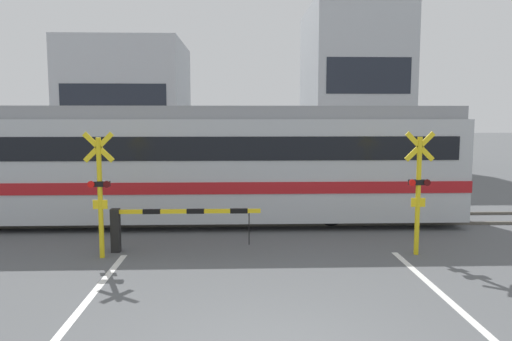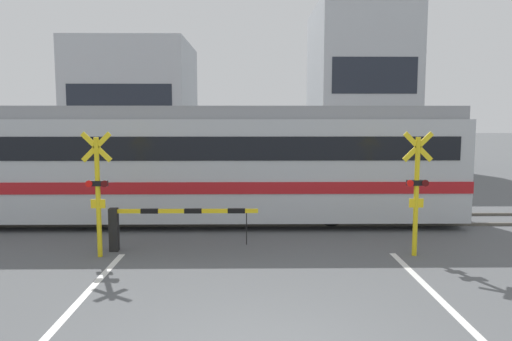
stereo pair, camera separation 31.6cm
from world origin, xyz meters
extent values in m
cube|color=#5B564C|center=(0.00, 8.01, 0.04)|extent=(50.00, 0.10, 0.08)
cube|color=#5B564C|center=(0.00, 9.44, 0.04)|extent=(50.00, 0.10, 0.08)
cube|color=#B7BCC1|center=(-3.89, 8.72, 1.64)|extent=(19.49, 2.94, 2.83)
cube|color=gray|center=(-3.89, 8.72, 3.24)|extent=(19.30, 2.59, 0.36)
cube|color=red|center=(-3.89, 8.72, 1.22)|extent=(19.51, 3.00, 0.32)
cube|color=black|center=(-3.89, 8.72, 2.28)|extent=(18.71, 2.98, 0.64)
cylinder|color=black|center=(2.15, 8.01, 0.38)|extent=(0.76, 0.12, 0.76)
cylinder|color=black|center=(2.15, 9.44, 0.38)|extent=(0.76, 0.12, 0.76)
cube|color=black|center=(-3.35, 5.45, 0.51)|extent=(0.20, 0.20, 1.02)
cube|color=yellow|center=(-1.67, 5.45, 0.95)|extent=(3.37, 0.09, 0.09)
cube|color=black|center=(-2.51, 5.45, 0.95)|extent=(0.40, 0.10, 0.10)
cube|color=black|center=(-1.50, 5.45, 0.95)|extent=(0.40, 0.10, 0.10)
cube|color=black|center=(-0.49, 5.45, 0.95)|extent=(0.40, 0.10, 0.10)
cylinder|color=black|center=(-0.26, 5.45, 0.52)|extent=(0.02, 0.02, 0.76)
cube|color=black|center=(3.35, 11.79, 0.51)|extent=(0.20, 0.20, 1.02)
cube|color=yellow|center=(1.67, 11.79, 0.95)|extent=(3.37, 0.09, 0.09)
cube|color=black|center=(2.51, 11.79, 0.95)|extent=(0.40, 0.10, 0.10)
cube|color=black|center=(1.50, 11.79, 0.95)|extent=(0.40, 0.10, 0.10)
cube|color=black|center=(0.49, 11.79, 0.95)|extent=(0.40, 0.10, 0.10)
cylinder|color=black|center=(0.26, 11.79, 0.52)|extent=(0.02, 0.02, 0.76)
cylinder|color=yellow|center=(-3.55, 5.00, 1.34)|extent=(0.11, 0.11, 2.69)
cube|color=yellow|center=(-3.55, 5.00, 2.47)|extent=(0.68, 0.04, 0.68)
cube|color=yellow|center=(-3.55, 5.00, 2.47)|extent=(0.68, 0.04, 0.68)
cube|color=black|center=(-3.55, 5.00, 1.66)|extent=(0.44, 0.12, 0.12)
cylinder|color=red|center=(-3.72, 4.92, 1.66)|extent=(0.15, 0.03, 0.15)
cylinder|color=#4C0C0C|center=(-3.38, 4.92, 1.66)|extent=(0.15, 0.03, 0.15)
cube|color=yellow|center=(-3.55, 4.98, 1.21)|extent=(0.32, 0.03, 0.20)
cylinder|color=yellow|center=(3.55, 5.00, 1.34)|extent=(0.11, 0.11, 2.69)
cube|color=yellow|center=(3.55, 5.00, 2.47)|extent=(0.68, 0.04, 0.68)
cube|color=yellow|center=(3.55, 5.00, 2.47)|extent=(0.68, 0.04, 0.68)
cube|color=black|center=(3.55, 5.00, 1.66)|extent=(0.44, 0.12, 0.12)
cylinder|color=red|center=(3.38, 4.92, 1.66)|extent=(0.15, 0.03, 0.15)
cylinder|color=#4C0C0C|center=(3.72, 4.92, 1.66)|extent=(0.15, 0.03, 0.15)
cube|color=yellow|center=(3.55, 4.98, 1.21)|extent=(0.32, 0.03, 0.20)
cylinder|color=#23232D|center=(-1.50, 13.92, 0.41)|extent=(0.13, 0.13, 0.83)
cylinder|color=#23232D|center=(-1.36, 13.92, 0.41)|extent=(0.13, 0.13, 0.83)
cube|color=#B7B7BC|center=(-1.43, 13.92, 1.16)|extent=(0.38, 0.22, 0.66)
sphere|color=tan|center=(-1.43, 13.92, 1.60)|extent=(0.22, 0.22, 0.22)
cube|color=#B2B7BC|center=(-6.98, 24.26, 3.67)|extent=(6.55, 7.80, 7.35)
cube|color=#1E232D|center=(-6.98, 20.35, 4.04)|extent=(5.50, 0.03, 1.47)
cube|color=#B2B7BC|center=(6.38, 24.26, 4.75)|extent=(5.34, 7.80, 9.50)
cube|color=#1E232D|center=(6.38, 20.35, 5.22)|extent=(4.49, 0.03, 1.90)
camera|label=1|loc=(-0.50, -5.98, 3.18)|focal=35.00mm
camera|label=2|loc=(-0.19, -5.99, 3.18)|focal=35.00mm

